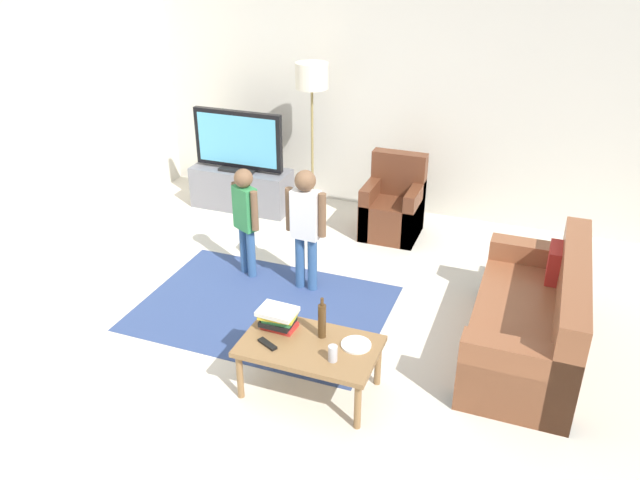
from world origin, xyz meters
TOP-DOWN VIEW (x-y plane):
  - ground at (0.00, 0.00)m, footprint 7.80×7.80m
  - wall_back at (0.00, 3.00)m, footprint 6.00×0.12m
  - area_rug at (-0.45, 0.33)m, footprint 2.20×1.60m
  - tv_stand at (-1.66, 2.30)m, footprint 1.20×0.44m
  - tv at (-1.66, 2.28)m, footprint 1.10×0.28m
  - couch at (1.88, 0.51)m, footprint 0.80×1.80m
  - armchair at (0.24, 2.26)m, footprint 0.60×0.60m
  - floor_lamp at (-0.80, 2.45)m, footprint 0.36×0.36m
  - child_near_tv at (-0.86, 0.85)m, footprint 0.34×0.23m
  - child_center at (-0.22, 0.81)m, footprint 0.40×0.19m
  - coffee_table at (0.36, -0.56)m, footprint 1.00×0.60m
  - book_stack at (0.07, -0.45)m, footprint 0.29×0.22m
  - bottle at (0.41, -0.44)m, footprint 0.06×0.06m
  - tv_remote at (0.08, -0.68)m, footprint 0.17×0.12m
  - soda_can at (0.58, -0.68)m, footprint 0.07×0.07m
  - plate at (0.68, -0.46)m, footprint 0.22×0.22m

SIDE VIEW (x-z plane):
  - ground at x=0.00m, z-range 0.00..0.00m
  - area_rug at x=-0.45m, z-range 0.00..0.01m
  - tv_stand at x=-1.66m, z-range -0.01..0.49m
  - couch at x=1.88m, z-range -0.14..0.72m
  - armchair at x=0.24m, z-range -0.15..0.75m
  - coffee_table at x=0.36m, z-range 0.16..0.58m
  - plate at x=0.68m, z-range 0.42..0.44m
  - tv_remote at x=0.08m, z-range 0.42..0.44m
  - soda_can at x=0.58m, z-range 0.42..0.54m
  - book_stack at x=0.07m, z-range 0.43..0.59m
  - bottle at x=0.41m, z-range 0.40..0.73m
  - child_near_tv at x=-0.86m, z-range 0.11..1.22m
  - child_center at x=-0.22m, z-range 0.12..1.32m
  - tv at x=-1.66m, z-range 0.49..1.20m
  - wall_back at x=0.00m, z-range 0.00..2.70m
  - floor_lamp at x=-0.80m, z-range 0.65..2.43m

